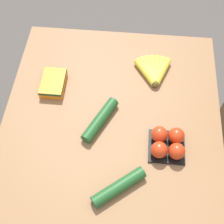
{
  "coord_description": "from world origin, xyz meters",
  "views": [
    {
      "loc": [
        0.68,
        0.06,
        1.89
      ],
      "look_at": [
        0.0,
        0.0,
        0.78
      ],
      "focal_mm": 50.0,
      "sensor_mm": 36.0,
      "label": 1
    }
  ],
  "objects_px": {
    "tomato_pack": "(168,143)",
    "carrot_bag": "(53,83)",
    "cucumber_near": "(100,120)",
    "cucumber_far": "(119,187)",
    "banana_bunch": "(154,71)"
  },
  "relations": [
    {
      "from": "carrot_bag",
      "to": "cucumber_far",
      "type": "xyz_separation_m",
      "value": [
        0.45,
        0.33,
        -0.0
      ]
    },
    {
      "from": "banana_bunch",
      "to": "cucumber_far",
      "type": "xyz_separation_m",
      "value": [
        0.56,
        -0.12,
        0.0
      ]
    },
    {
      "from": "tomato_pack",
      "to": "cucumber_near",
      "type": "height_order",
      "value": "tomato_pack"
    },
    {
      "from": "cucumber_far",
      "to": "cucumber_near",
      "type": "bearing_deg",
      "value": -160.25
    },
    {
      "from": "tomato_pack",
      "to": "cucumber_far",
      "type": "distance_m",
      "value": 0.26
    },
    {
      "from": "carrot_bag",
      "to": "cucumber_far",
      "type": "bearing_deg",
      "value": 36.33
    },
    {
      "from": "cucumber_near",
      "to": "carrot_bag",
      "type": "bearing_deg",
      "value": -126.63
    },
    {
      "from": "banana_bunch",
      "to": "tomato_pack",
      "type": "height_order",
      "value": "tomato_pack"
    },
    {
      "from": "banana_bunch",
      "to": "carrot_bag",
      "type": "relative_size",
      "value": 1.16
    },
    {
      "from": "carrot_bag",
      "to": "cucumber_near",
      "type": "height_order",
      "value": "cucumber_near"
    },
    {
      "from": "banana_bunch",
      "to": "cucumber_near",
      "type": "height_order",
      "value": "cucumber_near"
    },
    {
      "from": "banana_bunch",
      "to": "cucumber_far",
      "type": "height_order",
      "value": "cucumber_far"
    },
    {
      "from": "carrot_bag",
      "to": "cucumber_near",
      "type": "xyz_separation_m",
      "value": [
        0.17,
        0.23,
        -0.0
      ]
    },
    {
      "from": "cucumber_near",
      "to": "cucumber_far",
      "type": "xyz_separation_m",
      "value": [
        0.28,
        0.1,
        0.0
      ]
    },
    {
      "from": "tomato_pack",
      "to": "carrot_bag",
      "type": "distance_m",
      "value": 0.57
    }
  ]
}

